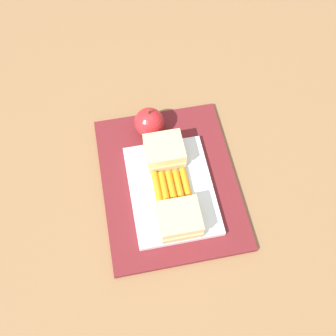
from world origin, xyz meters
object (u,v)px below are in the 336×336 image
carrot_sticks_bundle (172,187)px  apple (149,122)px  food_tray (171,190)px  sandwich_half_right (164,151)px  sandwich_half_left (179,219)px

carrot_sticks_bundle → apple: bearing=7.0°
food_tray → carrot_sticks_bundle: bearing=-149.6°
sandwich_half_right → apple: (0.08, 0.02, -0.00)m
sandwich_half_left → apple: size_ratio=1.04×
sandwich_half_left → carrot_sticks_bundle: bearing=-0.4°
carrot_sticks_bundle → sandwich_half_left: bearing=179.6°
apple → carrot_sticks_bundle: bearing=-173.0°
food_tray → carrot_sticks_bundle: 0.01m
apple → sandwich_half_right: bearing=-166.6°
sandwich_half_right → food_tray: bearing=180.0°
food_tray → sandwich_half_right: bearing=0.0°
carrot_sticks_bundle → sandwich_half_right: bearing=0.4°
food_tray → carrot_sticks_bundle: size_ratio=2.96×
carrot_sticks_bundle → apple: size_ratio=1.01×
apple → food_tray: bearing=-173.2°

